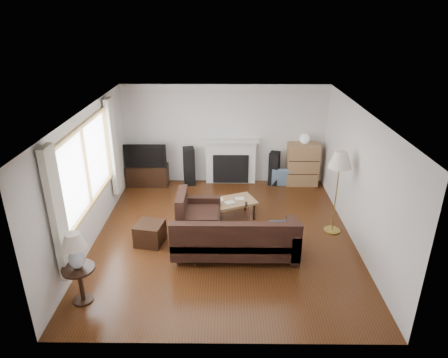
{
  "coord_description": "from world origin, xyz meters",
  "views": [
    {
      "loc": [
        0.07,
        -6.8,
        4.17
      ],
      "look_at": [
        0.0,
        0.3,
        1.1
      ],
      "focal_mm": 32.0,
      "sensor_mm": 36.0,
      "label": 1
    }
  ],
  "objects_px": {
    "bookshelf": "(302,164)",
    "side_table": "(81,284)",
    "coffee_table": "(229,210)",
    "tv_stand": "(148,175)",
    "floor_lamp": "(336,193)",
    "sectional_sofa": "(235,236)"
  },
  "relations": [
    {
      "from": "bookshelf",
      "to": "sectional_sofa",
      "type": "xyz_separation_m",
      "value": [
        -1.74,
        -3.18,
        -0.15
      ]
    },
    {
      "from": "bookshelf",
      "to": "side_table",
      "type": "xyz_separation_m",
      "value": [
        -4.1,
        -4.44,
        -0.24
      ]
    },
    {
      "from": "tv_stand",
      "to": "bookshelf",
      "type": "xyz_separation_m",
      "value": [
        3.9,
        0.04,
        0.29
      ]
    },
    {
      "from": "coffee_table",
      "to": "side_table",
      "type": "xyz_separation_m",
      "value": [
        -2.26,
        -2.61,
        0.09
      ]
    },
    {
      "from": "tv_stand",
      "to": "sectional_sofa",
      "type": "relative_size",
      "value": 0.42
    },
    {
      "from": "side_table",
      "to": "floor_lamp",
      "type": "bearing_deg",
      "value": 26.09
    },
    {
      "from": "tv_stand",
      "to": "bookshelf",
      "type": "distance_m",
      "value": 3.91
    },
    {
      "from": "sectional_sofa",
      "to": "tv_stand",
      "type": "bearing_deg",
      "value": 124.59
    },
    {
      "from": "tv_stand",
      "to": "side_table",
      "type": "relative_size",
      "value": 1.69
    },
    {
      "from": "bookshelf",
      "to": "coffee_table",
      "type": "relative_size",
      "value": 1.0
    },
    {
      "from": "tv_stand",
      "to": "bookshelf",
      "type": "relative_size",
      "value": 0.95
    },
    {
      "from": "bookshelf",
      "to": "floor_lamp",
      "type": "xyz_separation_m",
      "value": [
        0.24,
        -2.32,
        0.31
      ]
    },
    {
      "from": "coffee_table",
      "to": "side_table",
      "type": "height_order",
      "value": "side_table"
    },
    {
      "from": "bookshelf",
      "to": "floor_lamp",
      "type": "relative_size",
      "value": 0.64
    },
    {
      "from": "coffee_table",
      "to": "side_table",
      "type": "bearing_deg",
      "value": -153.09
    },
    {
      "from": "tv_stand",
      "to": "coffee_table",
      "type": "bearing_deg",
      "value": -40.87
    },
    {
      "from": "bookshelf",
      "to": "side_table",
      "type": "relative_size",
      "value": 1.78
    },
    {
      "from": "bookshelf",
      "to": "side_table",
      "type": "bearing_deg",
      "value": -132.69
    },
    {
      "from": "floor_lamp",
      "to": "sectional_sofa",
      "type": "bearing_deg",
      "value": -156.52
    },
    {
      "from": "sectional_sofa",
      "to": "floor_lamp",
      "type": "bearing_deg",
      "value": 23.48
    },
    {
      "from": "bookshelf",
      "to": "side_table",
      "type": "height_order",
      "value": "bookshelf"
    },
    {
      "from": "coffee_table",
      "to": "floor_lamp",
      "type": "height_order",
      "value": "floor_lamp"
    }
  ]
}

